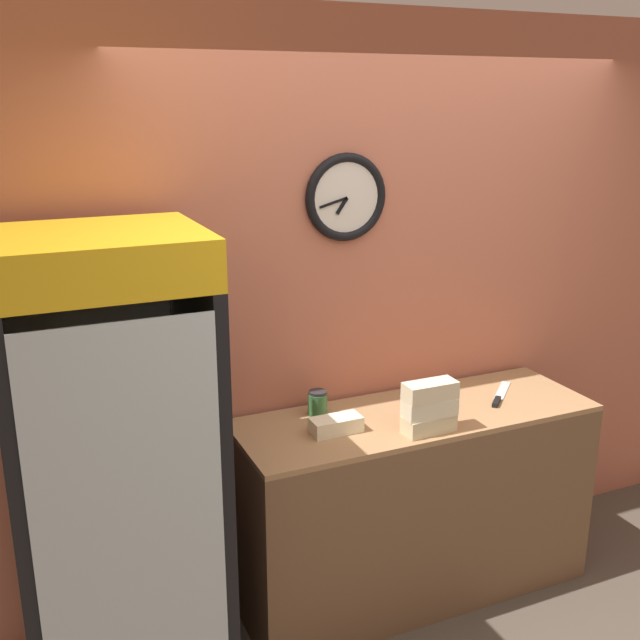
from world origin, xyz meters
TOP-DOWN VIEW (x-y plane):
  - wall_back at (-0.00, 1.17)m, footprint 5.20×0.10m
  - prep_counter at (0.00, 0.84)m, footprint 1.69×0.57m
  - beverage_cooler at (-1.37, 0.80)m, footprint 0.73×0.73m
  - sandwich_stack_bottom at (-0.06, 0.64)m, footprint 0.24×0.11m
  - sandwich_stack_middle at (-0.06, 0.64)m, footprint 0.23×0.11m
  - sandwich_stack_top at (-0.06, 0.64)m, footprint 0.23×0.10m
  - sandwich_flat_left at (-0.43, 0.80)m, footprint 0.22×0.11m
  - chefs_knife at (0.45, 0.82)m, footprint 0.28×0.27m
  - condiment_jar at (-0.43, 1.00)m, footprint 0.09×0.09m

SIDE VIEW (x-z plane):
  - prep_counter at x=0.00m, z-range 0.00..0.93m
  - chefs_knife at x=0.45m, z-range 0.93..0.95m
  - sandwich_flat_left at x=-0.43m, z-range 0.93..1.00m
  - sandwich_stack_bottom at x=-0.06m, z-range 0.93..1.01m
  - condiment_jar at x=-0.43m, z-range 0.93..1.04m
  - beverage_cooler at x=-1.37m, z-range 0.09..1.97m
  - sandwich_stack_middle at x=-0.06m, z-range 1.01..1.08m
  - sandwich_stack_top at x=-0.06m, z-range 1.08..1.16m
  - wall_back at x=0.00m, z-range 0.00..2.70m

